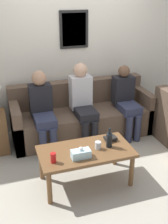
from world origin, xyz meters
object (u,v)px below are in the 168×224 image
object	(u,v)px
coffee_table	(86,154)
person_middle	(83,100)
couch_main	(82,117)
drinking_glass	(98,145)
person_left	(42,108)
wine_bottle	(109,140)
person_right	(126,99)

from	to	relation	value
coffee_table	person_middle	xyz separation A→B (m)	(0.33, 1.11, 0.27)
couch_main	person_middle	xyz separation A→B (m)	(-0.04, -0.17, 0.37)
drinking_glass	person_left	distance (m)	1.20
person_middle	coffee_table	bearing A→B (deg)	-106.42
wine_bottle	person_left	size ratio (longest dim) A/B	0.22
coffee_table	person_middle	distance (m)	1.19
couch_main	person_left	bearing A→B (deg)	-162.69
person_left	person_right	xyz separation A→B (m)	(1.40, 0.01, -0.03)
coffee_table	person_left	bearing A→B (deg)	107.24
couch_main	wine_bottle	distance (m)	1.33
wine_bottle	person_middle	world-z (taller)	person_middle
coffee_table	wine_bottle	bearing A→B (deg)	-2.77
couch_main	wine_bottle	xyz separation A→B (m)	(-0.06, -1.30, 0.26)
couch_main	drinking_glass	xyz separation A→B (m)	(-0.21, -1.30, 0.21)
person_left	drinking_glass	bearing A→B (deg)	-65.77
wine_bottle	person_right	distance (m)	1.33
coffee_table	couch_main	bearing A→B (deg)	74.17
couch_main	person_middle	distance (m)	0.41
coffee_table	person_middle	world-z (taller)	person_middle
coffee_table	person_right	size ratio (longest dim) A/B	1.01
coffee_table	wine_bottle	world-z (taller)	wine_bottle
person_middle	person_right	bearing A→B (deg)	-2.94
wine_bottle	drinking_glass	xyz separation A→B (m)	(-0.15, 0.00, -0.05)
couch_main	person_left	xyz separation A→B (m)	(-0.70, -0.22, 0.35)
wine_bottle	drinking_glass	bearing A→B (deg)	179.84
drinking_glass	person_left	bearing A→B (deg)	114.23
couch_main	wine_bottle	bearing A→B (deg)	-92.58
person_middle	person_right	world-z (taller)	person_middle
coffee_table	person_right	xyz separation A→B (m)	(1.07, 1.08, 0.22)
couch_main	person_right	bearing A→B (deg)	-16.70
drinking_glass	person_middle	world-z (taller)	person_middle
drinking_glass	person_middle	distance (m)	1.15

